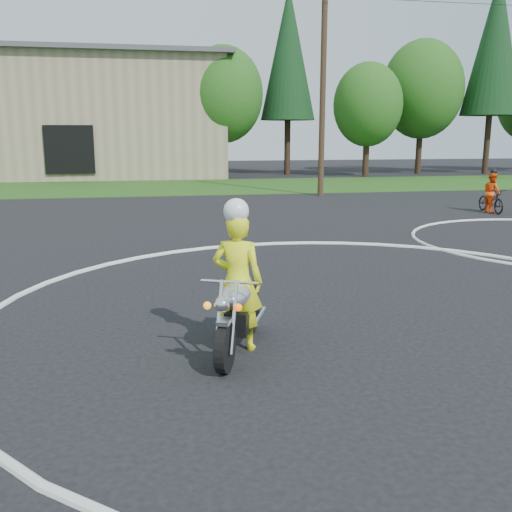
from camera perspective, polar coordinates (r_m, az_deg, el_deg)
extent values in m
plane|color=black|center=(7.24, 17.62, -12.21)|extent=(120.00, 120.00, 0.00)
cube|color=#1E4714|center=(33.06, -5.04, 6.95)|extent=(120.00, 10.00, 0.02)
torus|color=silver|center=(9.80, 9.34, -5.32)|extent=(12.12, 12.12, 0.12)
cylinder|color=black|center=(7.16, -3.12, -9.13)|extent=(0.36, 0.64, 0.64)
cylinder|color=black|center=(8.53, -0.53, -5.58)|extent=(0.36, 0.64, 0.64)
cube|color=black|center=(7.85, -1.62, -6.34)|extent=(0.50, 0.66, 0.32)
ellipsoid|color=silver|center=(7.53, -2.02, -3.90)|extent=(0.62, 0.78, 0.30)
cube|color=black|center=(8.05, -1.11, -3.17)|extent=(0.50, 0.70, 0.11)
cylinder|color=silver|center=(7.13, -3.73, -6.02)|extent=(0.19, 0.37, 0.86)
cylinder|color=white|center=(7.09, -2.22, -6.12)|extent=(0.19, 0.37, 0.86)
cube|color=silver|center=(7.02, -3.20, -6.58)|extent=(0.23, 0.27, 0.05)
cylinder|color=white|center=(7.17, -2.64, -2.62)|extent=(0.71, 0.32, 0.04)
sphere|color=silver|center=(6.87, -3.41, -4.86)|extent=(0.19, 0.19, 0.19)
sphere|color=orange|center=(6.95, -4.90, -4.96)|extent=(0.10, 0.10, 0.10)
sphere|color=#FF540C|center=(6.85, -1.79, -5.17)|extent=(0.10, 0.10, 0.10)
cylinder|color=silver|center=(8.25, 0.24, -6.21)|extent=(0.41, 0.82, 0.09)
imported|color=#F3FF1A|center=(7.75, -1.85, -2.59)|extent=(0.81, 0.68, 1.90)
sphere|color=white|center=(7.52, -1.99, 4.51)|extent=(0.34, 0.34, 0.34)
imported|color=black|center=(23.57, 22.47, 5.15)|extent=(0.70, 1.76, 0.91)
imported|color=#FF4E0D|center=(23.54, 22.52, 5.88)|extent=(0.62, 0.77, 1.51)
sphere|color=black|center=(23.48, 22.68, 7.77)|extent=(0.26, 0.26, 0.26)
cube|color=black|center=(37.97, -18.16, 10.07)|extent=(3.00, 0.16, 3.00)
cylinder|color=#382619|center=(40.14, -3.22, 10.17)|extent=(0.44, 0.44, 3.24)
ellipsoid|color=#1E5116|center=(40.21, -3.29, 15.82)|extent=(5.40, 5.40, 6.48)
cylinder|color=#382619|center=(43.02, 3.15, 10.77)|extent=(0.44, 0.44, 3.96)
cone|color=black|center=(43.39, 3.25, 19.59)|extent=(3.96, 3.96, 9.35)
cylinder|color=#382619|center=(41.69, 10.93, 9.80)|extent=(0.44, 0.44, 2.88)
ellipsoid|color=#1E5116|center=(41.72, 11.13, 14.63)|extent=(4.80, 4.80, 5.76)
cylinder|color=#382619|center=(45.54, 15.97, 10.18)|extent=(0.44, 0.44, 3.60)
ellipsoid|color=#1E5116|center=(45.65, 16.30, 15.70)|extent=(6.00, 6.00, 7.20)
cylinder|color=#382619|center=(47.12, 22.08, 10.26)|extent=(0.44, 0.44, 4.32)
cone|color=black|center=(47.57, 22.80, 19.01)|extent=(4.32, 4.32, 10.20)
cylinder|color=#382619|center=(40.81, -9.06, 9.82)|extent=(0.44, 0.44, 2.88)
ellipsoid|color=#1E5116|center=(40.84, -9.23, 14.76)|extent=(4.80, 4.80, 5.76)
cylinder|color=#473321|center=(28.10, 6.70, 16.22)|extent=(0.28, 0.28, 10.00)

